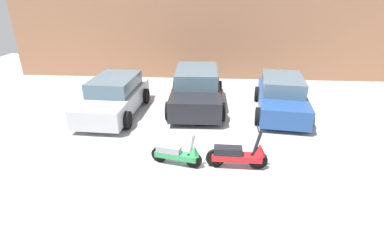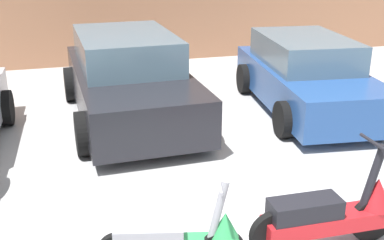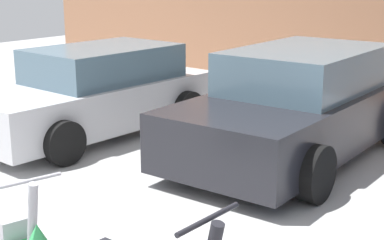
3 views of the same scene
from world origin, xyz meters
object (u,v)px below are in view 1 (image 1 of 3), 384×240
scooter_front_left (178,153)px  car_rear_right (282,96)px  scooter_front_right (240,154)px  car_rear_left (114,97)px  car_rear_center (197,89)px

scooter_front_left → car_rear_right: size_ratio=0.34×
scooter_front_right → car_rear_right: car_rear_right is taller
scooter_front_right → car_rear_left: (-4.21, 3.36, 0.24)m
scooter_front_left → car_rear_left: 4.29m
car_rear_left → car_rear_center: size_ratio=0.92×
car_rear_left → scooter_front_right: bearing=53.8°
scooter_front_left → scooter_front_right: size_ratio=0.87×
car_rear_center → scooter_front_left: bearing=-4.5°
scooter_front_left → car_rear_right: car_rear_right is taller
scooter_front_left → car_rear_center: size_ratio=0.32×
car_rear_center → car_rear_left: bearing=-73.8°
scooter_front_left → car_rear_left: bearing=141.8°
scooter_front_right → car_rear_center: car_rear_center is taller
car_rear_left → car_rear_center: 3.04m
car_rear_center → car_rear_right: (3.10, -0.43, -0.07)m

